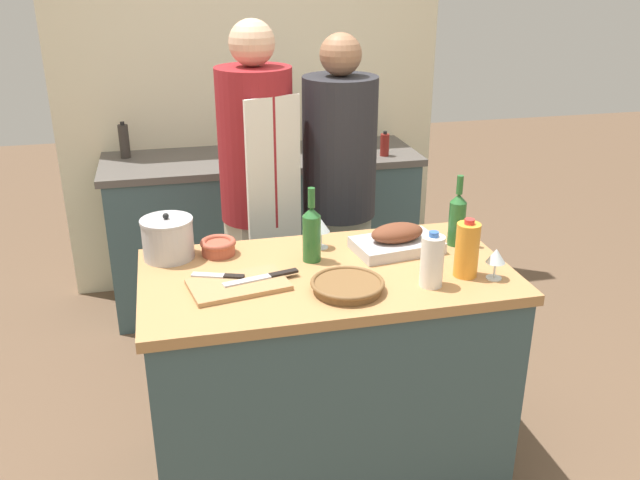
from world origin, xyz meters
The scene contains 23 objects.
ground_plane centered at (0.00, 0.00, 0.00)m, with size 12.00×12.00×0.00m, color brown.
kitchen_island centered at (0.00, 0.00, 0.46)m, with size 1.37×0.73×0.92m.
back_counter centered at (0.00, 1.61, 0.46)m, with size 1.84×0.60×0.92m.
back_wall centered at (0.00, 1.96, 1.27)m, with size 2.34×0.10×2.55m.
roasting_pan centered at (0.32, 0.12, 0.96)m, with size 0.36×0.25×0.11m.
wicker_basket centered at (0.03, -0.18, 0.94)m, with size 0.26×0.26×0.04m.
cutting_board centered at (-0.34, -0.06, 0.92)m, with size 0.37×0.26×0.02m.
stock_pot centered at (-0.57, 0.26, 1.00)m, with size 0.20×0.20×0.18m.
mixing_bowl centered at (-0.38, 0.25, 0.95)m, with size 0.14×0.14×0.06m.
juice_jug centered at (0.48, -0.15, 1.02)m, with size 0.09×0.09×0.22m.
milk_jug centered at (0.33, -0.20, 1.01)m, with size 0.08×0.08×0.20m.
wine_bottle_green centered at (-0.03, 0.11, 1.03)m, with size 0.07×0.07×0.29m.
wine_bottle_dark centered at (0.57, 0.13, 1.03)m, with size 0.07×0.07×0.29m.
wine_glass_left centered at (0.03, 0.22, 1.01)m, with size 0.07×0.07×0.12m.
wine_glass_right centered at (0.58, -0.20, 1.00)m, with size 0.07×0.07×0.12m.
knife_chef centered at (-0.24, -0.04, 0.94)m, with size 0.28×0.09×0.01m.
knife_paring centered at (-0.40, 0.01, 0.94)m, with size 0.19×0.09×0.01m.
stand_mixer centered at (0.43, 1.58, 1.07)m, with size 0.18×0.14×0.35m.
condiment_bottle_tall centered at (-0.77, 1.75, 1.02)m, with size 0.06×0.06×0.21m.
condiment_bottle_short centered at (0.70, 1.45, 0.99)m, with size 0.05×0.05×0.15m.
condiment_bottle_extra centered at (0.31, 1.69, 1.02)m, with size 0.06×0.06×0.20m.
person_cook_aproned centered at (-0.14, 0.80, 0.98)m, with size 0.36×0.38×1.76m.
person_cook_guest centered at (0.27, 0.86, 0.93)m, with size 0.36×0.36×1.68m.
Camera 1 is at (-0.55, -2.22, 1.99)m, focal length 38.00 mm.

